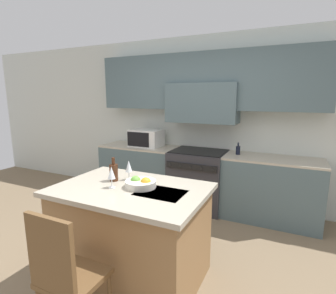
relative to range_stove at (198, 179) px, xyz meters
The scene contains 12 objects.
ground_plane 1.91m from the range_stove, 90.00° to the right, with size 10.00×10.00×0.00m, color #7A664C.
back_cabinetry 1.17m from the range_stove, 90.00° to the left, with size 10.00×0.46×2.70m.
back_counter 0.02m from the range_stove, 90.00° to the left, with size 3.48×0.62×0.91m.
range_stove is the anchor object (origin of this frame).
microwave 1.12m from the range_stove, behind, with size 0.52×0.38×0.29m.
kitchen_island 1.84m from the range_stove, 91.36° to the right, with size 1.42×0.96×0.92m.
island_chair 2.65m from the range_stove, 91.65° to the right, with size 0.42×0.40×1.01m.
wine_bottle 1.86m from the range_stove, 99.80° to the right, with size 0.09×0.09×0.24m.
wine_glass_near 2.02m from the range_stove, 95.81° to the right, with size 0.07×0.07×0.20m.
wine_glass_far 1.77m from the range_stove, 96.20° to the right, with size 0.07×0.07×0.20m.
fruit_bowl 1.86m from the range_stove, 88.74° to the right, with size 0.29×0.29×0.10m.
oil_bottle_on_counter 0.79m from the range_stove, ahead, with size 0.06×0.06×0.18m.
Camera 1 is at (1.28, -1.94, 1.76)m, focal length 28.00 mm.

